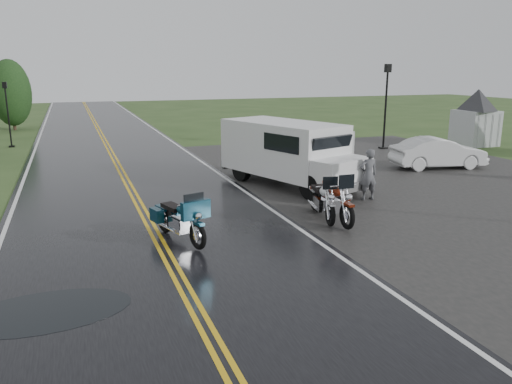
% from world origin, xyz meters
% --- Properties ---
extents(ground, '(120.00, 120.00, 0.00)m').
position_xyz_m(ground, '(0.00, 0.00, 0.00)').
color(ground, '#2D471E').
rests_on(ground, ground).
extents(road, '(8.00, 100.00, 0.04)m').
position_xyz_m(road, '(0.00, 10.00, 0.02)').
color(road, black).
rests_on(road, ground).
extents(parking_pad, '(14.00, 24.00, 0.03)m').
position_xyz_m(parking_pad, '(11.00, 5.00, 0.01)').
color(parking_pad, black).
rests_on(parking_pad, ground).
extents(visitor_center, '(16.00, 10.00, 4.80)m').
position_xyz_m(visitor_center, '(20.00, 12.00, 2.40)').
color(visitor_center, '#A8AAAD').
rests_on(visitor_center, ground).
extents(motorcycle_red, '(1.00, 2.53, 1.48)m').
position_xyz_m(motorcycle_red, '(4.97, 0.72, 0.74)').
color(motorcycle_red, '#5D1A0A').
rests_on(motorcycle_red, ground).
extents(motorcycle_teal, '(1.50, 2.50, 1.39)m').
position_xyz_m(motorcycle_teal, '(0.78, 0.61, 0.70)').
color(motorcycle_teal, '#052839').
rests_on(motorcycle_teal, ground).
extents(motorcycle_silver, '(1.32, 2.44, 1.37)m').
position_xyz_m(motorcycle_silver, '(4.67, 1.12, 0.68)').
color(motorcycle_silver, '#B6B9BF').
rests_on(motorcycle_silver, ground).
extents(van_white, '(4.27, 6.64, 2.44)m').
position_xyz_m(van_white, '(5.53, 4.04, 1.22)').
color(van_white, silver).
rests_on(van_white, ground).
extents(person_at_van, '(0.65, 0.44, 1.72)m').
position_xyz_m(person_at_van, '(7.31, 3.37, 0.86)').
color(person_at_van, '#4F5054').
rests_on(person_at_van, ground).
extents(sedan_white, '(4.29, 2.15, 1.35)m').
position_xyz_m(sedan_white, '(13.29, 7.06, 0.67)').
color(sedan_white, silver).
rests_on(sedan_white, ground).
extents(lamp_post_far_left, '(0.31, 0.31, 3.66)m').
position_xyz_m(lamp_post_far_left, '(-5.09, 20.51, 1.83)').
color(lamp_post_far_left, black).
rests_on(lamp_post_far_left, ground).
extents(lamp_post_far_right, '(0.40, 0.40, 4.62)m').
position_xyz_m(lamp_post_far_right, '(14.23, 12.59, 2.31)').
color(lamp_post_far_right, black).
rests_on(lamp_post_far_right, ground).
extents(tree_left_far, '(2.77, 2.77, 4.27)m').
position_xyz_m(tree_left_far, '(-5.66, 29.33, 2.13)').
color(tree_left_far, '#1E3D19').
rests_on(tree_left_far, ground).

